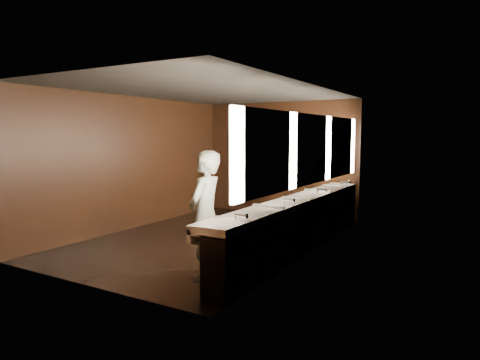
# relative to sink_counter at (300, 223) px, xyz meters

# --- Properties ---
(floor) EXTENTS (6.00, 6.00, 0.00)m
(floor) POSITION_rel_sink_counter_xyz_m (-1.79, 0.00, -0.50)
(floor) COLOR black
(floor) RESTS_ON ground
(ceiling) EXTENTS (4.00, 6.00, 0.02)m
(ceiling) POSITION_rel_sink_counter_xyz_m (-1.79, 0.00, 2.30)
(ceiling) COLOR #2D2D2B
(ceiling) RESTS_ON wall_back
(wall_back) EXTENTS (4.00, 0.02, 2.80)m
(wall_back) POSITION_rel_sink_counter_xyz_m (-1.79, 3.00, 0.90)
(wall_back) COLOR black
(wall_back) RESTS_ON floor
(wall_front) EXTENTS (4.00, 0.02, 2.80)m
(wall_front) POSITION_rel_sink_counter_xyz_m (-1.79, -3.00, 0.90)
(wall_front) COLOR black
(wall_front) RESTS_ON floor
(wall_left) EXTENTS (0.02, 6.00, 2.80)m
(wall_left) POSITION_rel_sink_counter_xyz_m (-3.79, 0.00, 0.90)
(wall_left) COLOR black
(wall_left) RESTS_ON floor
(wall_right) EXTENTS (0.02, 6.00, 2.80)m
(wall_right) POSITION_rel_sink_counter_xyz_m (0.21, 0.00, 0.90)
(wall_right) COLOR black
(wall_right) RESTS_ON floor
(sink_counter) EXTENTS (0.55, 5.40, 1.01)m
(sink_counter) POSITION_rel_sink_counter_xyz_m (0.00, 0.00, 0.00)
(sink_counter) COLOR black
(sink_counter) RESTS_ON floor
(mirror_band) EXTENTS (0.06, 5.03, 1.15)m
(mirror_band) POSITION_rel_sink_counter_xyz_m (0.19, -0.00, 1.25)
(mirror_band) COLOR #FAE3C9
(mirror_band) RESTS_ON wall_right
(person) EXTENTS (0.51, 0.70, 1.78)m
(person) POSITION_rel_sink_counter_xyz_m (-0.59, -1.96, 0.39)
(person) COLOR #86B8C8
(person) RESTS_ON floor
(trash_bin) EXTENTS (0.47, 0.47, 0.60)m
(trash_bin) POSITION_rel_sink_counter_xyz_m (-0.22, -1.69, -0.19)
(trash_bin) COLOR black
(trash_bin) RESTS_ON floor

